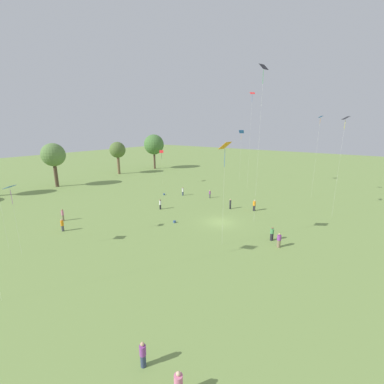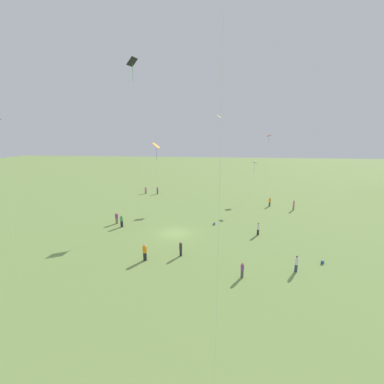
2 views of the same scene
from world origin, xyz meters
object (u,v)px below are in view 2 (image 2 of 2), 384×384
Objects in this scene: person_1 at (294,205)px; person_9 at (270,202)px; kite_1 at (133,71)px; kite_2 at (254,164)px; person_8 at (122,221)px; kite_6 at (269,139)px; kite_8 at (219,119)px; person_0 at (146,190)px; person_6 at (117,218)px; person_10 at (181,249)px; person_2 at (296,264)px; person_3 at (242,270)px; kite_5 at (156,148)px; picnic_bag_1 at (214,224)px; picnic_bag_0 at (323,262)px; person_4 at (145,252)px; person_7 at (157,190)px; person_5 at (258,229)px.

person_1 is 1.05× the size of person_9.
kite_1 is 33.13m from kite_2.
person_8 is 30.30m from kite_2.
kite_6 is 0.76× the size of kite_8.
kite_1 is 1.23× the size of kite_8.
person_6 is at bearing -110.06° from person_0.
person_10 is at bearing 178.79° from kite_2.
person_2 reaches higher than person_3.
person_0 is 0.14× the size of kite_5.
person_2 is at bearing -82.10° from kite_5.
kite_6 is (-28.71, 14.14, 11.68)m from person_10.
kite_8 is 27.63m from picnic_bag_1.
kite_5 is 0.69× the size of kite_8.
person_3 is 9.69m from picnic_bag_0.
kite_8 reaches higher than person_3.
person_9 is at bearing -16.61° from kite_5.
person_10 is (22.29, -13.93, 0.02)m from person_9.
person_1 is 0.96× the size of person_4.
kite_1 reaches higher than person_2.
person_8 is at bearing -5.28° from person_7.
person_3 is 35.44m from kite_6.
person_1 is at bearing -173.66° from person_3.
person_10 is 15.54m from picnic_bag_0.
person_4 is 13.59m from person_6.
person_0 reaches higher than person_3.
kite_5 is 25.38m from kite_6.
kite_1 is (-5.39, -17.91, 19.62)m from person_2.
kite_2 is at bearing -66.80° from person_8.
person_5 is (12.83, -8.14, -0.04)m from person_1.
person_8 is at bearing 153.54° from kite_2.
kite_2 reaches higher than person_5.
person_7 is 22.63m from kite_2.
person_9 is at bearing 78.19° from kite_6.
person_5 is 21.38m from person_6.
picnic_bag_0 is at bearing 143.29° from kite_1.
person_7 is at bearing 106.22° from kite_2.
kite_6 reaches higher than person_5.
kite_1 reaches higher than person_3.
person_1 is 1.05× the size of person_2.
person_0 is 0.09× the size of kite_8.
person_0 is 32.20m from person_5.
person_4 is 4.69× the size of picnic_bag_0.
person_0 is at bearing -5.39° from person_9.
person_9 is at bearing -79.35° from kite_8.
person_7 is 0.98× the size of person_8.
kite_1 is 1.78× the size of kite_5.
person_4 is (-2.40, -10.41, 0.12)m from person_3.
person_7 is at bearing 24.27° from person_6.
kite_5 reaches higher than person_6.
person_4 is 1.11× the size of person_7.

